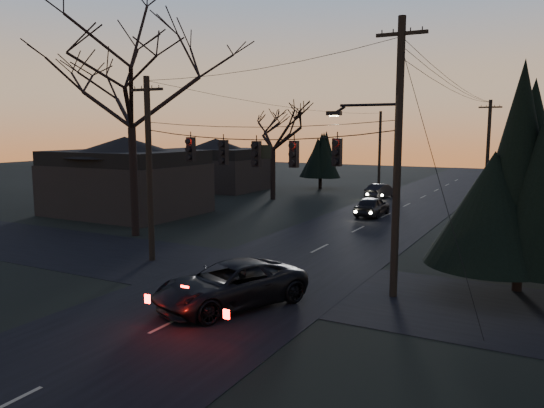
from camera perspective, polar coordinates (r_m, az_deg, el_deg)
The scene contains 17 objects.
ground_plane at distance 15.00m, azimuth -20.75°, elevation -16.62°, with size 160.00×160.00×0.00m, color black.
main_road at distance 31.25m, azimuth 8.04°, elevation -3.33°, with size 8.00×120.00×0.02m, color black.
cross_road at distance 22.37m, azimuth -0.95°, elevation -7.83°, with size 60.00×7.00×0.02m, color black.
utility_pole_right at distance 20.39m, azimuth 12.88°, elevation -9.66°, with size 5.00×0.30×10.00m, color black, non-canonical shape.
utility_pole_left at distance 25.74m, azimuth -12.76°, elevation -5.93°, with size 1.80×0.30×8.50m, color black, non-canonical shape.
utility_pole_far_r at distance 47.45m, azimuth 21.92°, elevation 0.04°, with size 1.80×0.30×8.50m, color black, non-canonical shape.
utility_pole_far_l at distance 57.55m, azimuth 11.39°, elevation 1.77°, with size 0.30×0.30×8.00m, color black, non-canonical shape.
span_signal_assembly at distance 21.66m, azimuth -1.54°, elevation 5.60°, with size 11.50×0.44×1.64m.
bare_tree_left at distance 31.37m, azimuth -15.02°, elevation 12.51°, with size 10.99×10.99×12.47m.
evergreen_right at distance 21.79m, azimuth 25.49°, elevation 2.85°, with size 4.82×4.82×7.71m.
bare_tree_dist at distance 46.33m, azimuth 0.10°, elevation 7.98°, with size 6.82×6.82×8.69m.
evergreen_dist at distance 55.19m, azimuth 5.24°, elevation 5.13°, with size 3.75×3.75×5.52m.
house_left_near at distance 39.95m, azimuth -15.44°, elevation 2.98°, with size 10.00×8.00×5.60m.
house_left_far at distance 54.30m, azimuth -6.04°, elevation 4.27°, with size 9.00×7.00×5.20m.
suv_near at distance 18.66m, azimuth -4.50°, elevation -8.69°, with size 2.53×5.49×1.53m, color black.
sedan_oncoming_a at distance 38.20m, azimuth 10.72°, elevation -0.26°, with size 1.66×4.11×1.40m, color black.
sedan_oncoming_b at distance 48.59m, azimuth 11.66°, elevation 1.38°, with size 1.33×3.81×1.25m, color black.
Camera 1 is at (10.49, -8.79, 6.13)m, focal length 35.00 mm.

